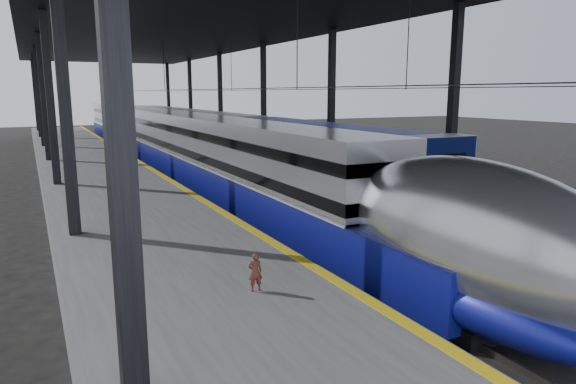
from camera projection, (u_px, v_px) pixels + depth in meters
ground at (316, 286)px, 14.35m from camera, size 160.00×160.00×0.00m
platform at (96, 176)px, 30.24m from camera, size 6.00×80.00×1.00m
yellow_strip at (144, 164)px, 31.38m from camera, size 0.30×80.00×0.01m
rails at (225, 173)px, 33.86m from camera, size 6.52×80.00×0.16m
canopy at (180, 29)px, 30.99m from camera, size 18.00×75.00×9.47m
tgv_train at (171, 142)px, 35.95m from camera, size 2.82×65.20×4.04m
second_train at (213, 134)px, 43.10m from camera, size 2.71×56.05×3.74m
child at (255, 272)px, 11.30m from camera, size 0.34×0.24×0.88m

